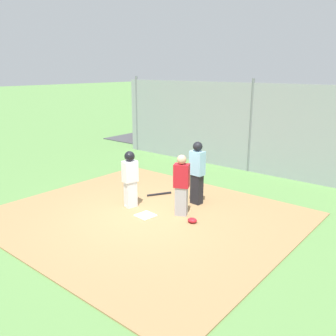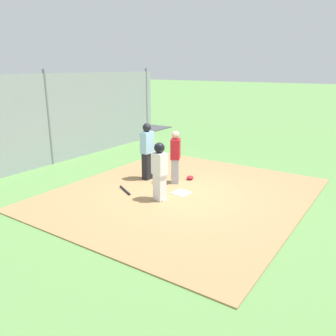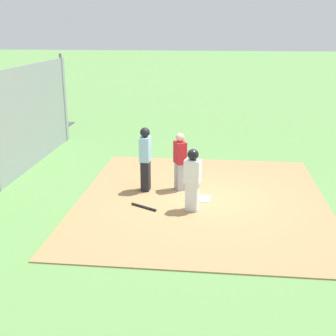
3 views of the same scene
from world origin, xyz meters
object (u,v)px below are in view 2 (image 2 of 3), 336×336
(catcher, at_px, (175,156))
(parked_car_blue, at_px, (97,121))
(baseball_bat, at_px, (125,190))
(baseball, at_px, (162,200))
(home_plate, at_px, (181,193))
(runner, at_px, (159,168))
(catcher_mask, at_px, (190,178))
(umpire, at_px, (147,150))

(catcher, xyz_separation_m, parked_car_blue, (-4.82, -8.14, -0.24))
(baseball_bat, bearing_deg, baseball, -153.19)
(home_plate, relative_size, baseball_bat, 0.58)
(parked_car_blue, bearing_deg, baseball, 50.73)
(runner, bearing_deg, catcher_mask, 20.85)
(catcher_mask, bearing_deg, catcher, -23.19)
(baseball_bat, bearing_deg, runner, -150.04)
(umpire, distance_m, runner, 1.83)
(home_plate, bearing_deg, catcher_mask, -160.56)
(baseball, height_order, parked_car_blue, parked_car_blue)
(home_plate, height_order, umpire, umpire)
(catcher, height_order, baseball_bat, catcher)
(runner, distance_m, baseball_bat, 1.47)
(catcher_mask, bearing_deg, parked_car_blue, -117.28)
(catcher, height_order, parked_car_blue, catcher)
(umpire, relative_size, baseball, 23.77)
(home_plate, relative_size, catcher_mask, 1.83)
(catcher_mask, distance_m, parked_car_blue, 9.42)
(catcher, distance_m, umpire, 0.95)
(home_plate, bearing_deg, umpire, -107.53)
(runner, height_order, catcher_mask, runner)
(catcher, bearing_deg, runner, -98.84)
(umpire, height_order, runner, umpire)
(umpire, distance_m, baseball_bat, 1.55)
(umpire, distance_m, parked_car_blue, 8.78)
(runner, bearing_deg, catcher, 31.47)
(catcher, bearing_deg, home_plate, -71.74)
(runner, height_order, parked_car_blue, runner)
(parked_car_blue, bearing_deg, catcher_mask, 59.44)
(catcher_mask, relative_size, parked_car_blue, 0.06)
(runner, xyz_separation_m, catcher_mask, (-1.93, -0.20, -0.81))
(baseball_bat, relative_size, parked_car_blue, 0.18)
(home_plate, distance_m, baseball_bat, 1.61)
(runner, distance_m, baseball, 0.85)
(runner, distance_m, parked_car_blue, 10.60)
(umpire, bearing_deg, baseball_bat, -79.27)
(umpire, distance_m, baseball, 2.16)
(umpire, relative_size, baseball_bat, 2.33)
(catcher, distance_m, baseball_bat, 1.81)
(baseball, bearing_deg, catcher, -159.86)
(umpire, height_order, catcher_mask, umpire)
(home_plate, xyz_separation_m, parked_car_blue, (-5.49, -8.78, 0.57))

